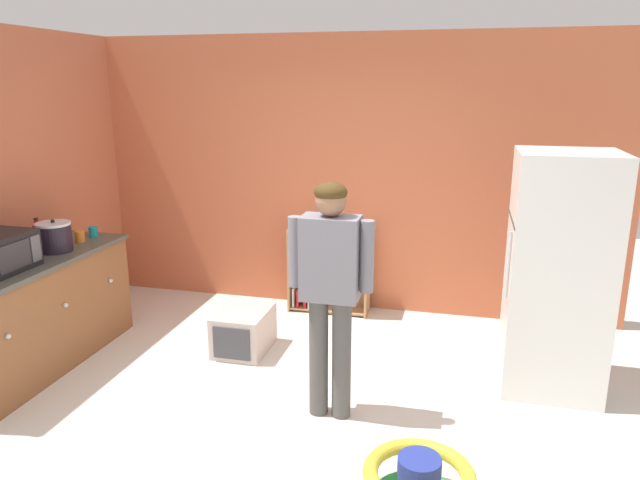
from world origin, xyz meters
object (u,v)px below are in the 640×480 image
object	(u,v)px
standing_person	(330,280)
orange_cup	(80,236)
pet_carrier	(244,331)
white_cup	(13,253)
banana_bunch	(60,239)
crock_pot	(54,237)
refrigerator	(558,274)
ketchup_bottle	(38,235)
kitchen_counter	(33,314)
teal_cup	(93,232)
bookshelf	(325,275)

from	to	relation	value
standing_person	orange_cup	bearing A→B (deg)	163.30
pet_carrier	white_cup	bearing A→B (deg)	-157.85
banana_bunch	crock_pot	bearing A→B (deg)	-59.82
refrigerator	white_cup	size ratio (longest dim) A/B	18.74
white_cup	orange_cup	world-z (taller)	same
banana_bunch	standing_person	bearing A→B (deg)	-14.50
ketchup_bottle	orange_cup	xyz separation A→B (m)	(0.25, 0.22, -0.05)
pet_carrier	orange_cup	distance (m)	1.64
standing_person	ketchup_bottle	xyz separation A→B (m)	(-2.65, 0.50, 0.02)
standing_person	kitchen_counter	bearing A→B (deg)	177.13
teal_cup	orange_cup	size ratio (longest dim) A/B	1.00
refrigerator	bookshelf	size ratio (longest dim) A/B	2.09
kitchen_counter	teal_cup	distance (m)	0.92
white_cup	kitchen_counter	bearing A→B (deg)	-8.55
pet_carrier	teal_cup	bearing A→B (deg)	176.63
standing_person	teal_cup	world-z (taller)	standing_person
refrigerator	banana_bunch	xyz separation A→B (m)	(-4.07, -0.15, 0.04)
standing_person	ketchup_bottle	distance (m)	2.69
refrigerator	teal_cup	world-z (taller)	refrigerator
crock_pot	ketchup_bottle	size ratio (longest dim) A/B	1.12
standing_person	pet_carrier	xyz separation A→B (m)	(-0.95, 0.81, -0.80)
kitchen_counter	orange_cup	bearing A→B (deg)	84.13
refrigerator	teal_cup	xyz separation A→B (m)	(-3.91, 0.09, 0.06)
pet_carrier	orange_cup	xyz separation A→B (m)	(-1.45, -0.09, 0.77)
ketchup_bottle	banana_bunch	bearing A→B (deg)	59.55
banana_bunch	white_cup	world-z (taller)	white_cup
white_cup	pet_carrier	bearing A→B (deg)	22.15
banana_bunch	pet_carrier	bearing A→B (deg)	5.36
teal_cup	crock_pot	bearing A→B (deg)	-92.01
banana_bunch	teal_cup	distance (m)	0.29
ketchup_bottle	teal_cup	distance (m)	0.47
banana_bunch	teal_cup	xyz separation A→B (m)	(0.16, 0.24, 0.02)
kitchen_counter	pet_carrier	world-z (taller)	kitchen_counter
kitchen_counter	banana_bunch	distance (m)	0.72
crock_pot	teal_cup	world-z (taller)	crock_pot
banana_bunch	ketchup_bottle	bearing A→B (deg)	-120.45
kitchen_counter	ketchup_bottle	bearing A→B (deg)	115.82
banana_bunch	ketchup_bottle	distance (m)	0.20
pet_carrier	banana_bunch	bearing A→B (deg)	-174.64
refrigerator	teal_cup	distance (m)	3.91
ketchup_bottle	white_cup	size ratio (longest dim) A/B	2.59
standing_person	banana_bunch	world-z (taller)	standing_person
standing_person	orange_cup	size ratio (longest dim) A/B	17.19
ketchup_bottle	crock_pot	bearing A→B (deg)	-21.54
kitchen_counter	refrigerator	xyz separation A→B (m)	(3.98, 0.68, 0.44)
teal_cup	white_cup	bearing A→B (deg)	-104.93
banana_bunch	teal_cup	world-z (taller)	teal_cup
standing_person	teal_cup	size ratio (longest dim) A/B	17.19
pet_carrier	white_cup	distance (m)	1.93
bookshelf	orange_cup	size ratio (longest dim) A/B	8.95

